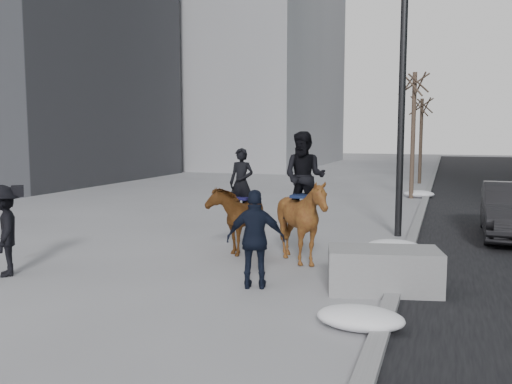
% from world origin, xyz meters
% --- Properties ---
extents(ground, '(120.00, 120.00, 0.00)m').
position_xyz_m(ground, '(0.00, 0.00, 0.00)').
color(ground, gray).
rests_on(ground, ground).
extents(curb, '(0.25, 90.00, 0.12)m').
position_xyz_m(curb, '(3.00, 10.00, 0.06)').
color(curb, gray).
rests_on(curb, ground).
extents(planter, '(2.05, 1.35, 0.76)m').
position_xyz_m(planter, '(2.80, -0.09, 0.38)').
color(planter, gray).
rests_on(planter, ground).
extents(tree_near, '(1.20, 1.20, 5.74)m').
position_xyz_m(tree_near, '(2.40, 13.80, 2.87)').
color(tree_near, '#3A2E22').
rests_on(tree_near, ground).
extents(tree_far, '(1.20, 1.20, 4.99)m').
position_xyz_m(tree_far, '(2.40, 20.69, 2.50)').
color(tree_far, '#392D22').
rests_on(tree_far, ground).
extents(mounted_left, '(0.99, 1.91, 2.38)m').
position_xyz_m(mounted_left, '(-0.74, 2.15, 0.89)').
color(mounted_left, '#502B10').
rests_on(mounted_left, ground).
extents(mounted_right, '(1.51, 1.69, 2.77)m').
position_xyz_m(mounted_right, '(0.97, 1.38, 1.11)').
color(mounted_right, '#4A1E0E').
rests_on(mounted_right, ground).
extents(feeder, '(1.11, 0.99, 1.75)m').
position_xyz_m(feeder, '(0.64, -0.62, 0.88)').
color(feeder, black).
rests_on(feeder, ground).
extents(camera_crew, '(1.24, 1.28, 1.75)m').
position_xyz_m(camera_crew, '(-4.19, -1.44, 0.89)').
color(camera_crew, black).
rests_on(camera_crew, ground).
extents(lamppost, '(0.25, 0.84, 9.09)m').
position_xyz_m(lamppost, '(2.60, 5.14, 4.99)').
color(lamppost, black).
rests_on(lamppost, ground).
extents(snow_piles, '(1.24, 16.91, 0.31)m').
position_xyz_m(snow_piles, '(2.70, 5.07, 0.16)').
color(snow_piles, white).
rests_on(snow_piles, ground).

